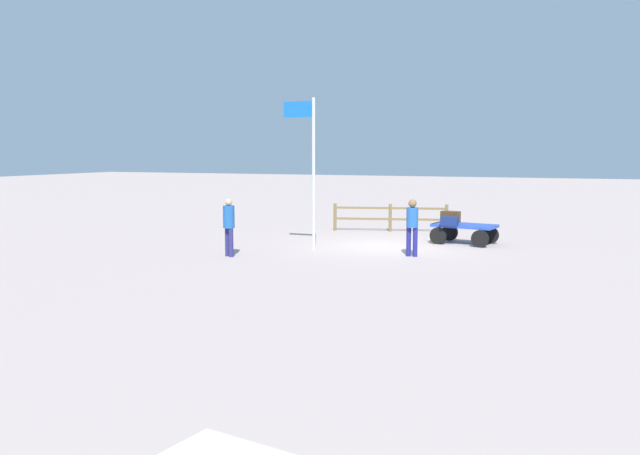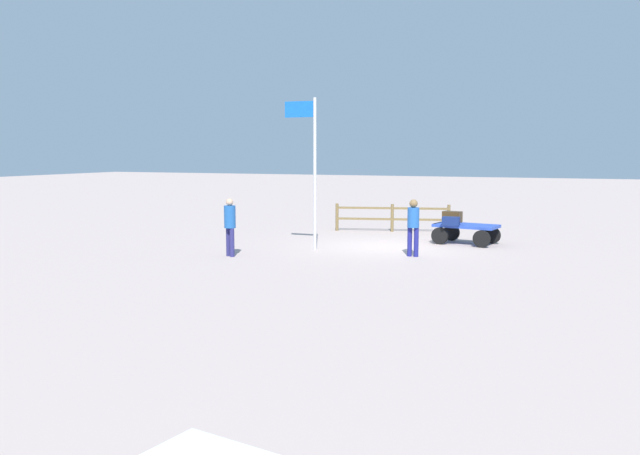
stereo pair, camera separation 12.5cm
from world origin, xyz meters
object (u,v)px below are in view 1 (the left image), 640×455
at_px(luggage_cart, 464,230).
at_px(suitcase_dark, 450,217).
at_px(flagpole, 310,159).
at_px(suitcase_maroon, 449,221).
at_px(worker_lead, 412,223).
at_px(worker_trailing, 229,223).

xyz_separation_m(luggage_cart, suitcase_dark, (0.55, -0.47, 0.38)).
bearing_deg(flagpole, suitcase_dark, -136.63).
height_order(suitcase_maroon, worker_lead, worker_lead).
bearing_deg(suitcase_dark, luggage_cart, 139.42).
height_order(suitcase_maroon, worker_trailing, worker_trailing).
height_order(luggage_cart, worker_lead, worker_lead).
height_order(suitcase_dark, worker_trailing, worker_trailing).
bearing_deg(flagpole, suitcase_maroon, -146.22).
bearing_deg(worker_trailing, suitcase_dark, -133.57).
height_order(suitcase_dark, suitcase_maroon, suitcase_dark).
xyz_separation_m(suitcase_dark, flagpole, (3.79, 3.58, 2.00)).
relative_size(suitcase_dark, worker_lead, 0.40).
bearing_deg(luggage_cart, worker_lead, 73.24).
distance_m(suitcase_dark, suitcase_maroon, 0.96).
bearing_deg(flagpole, worker_trailing, 52.21).
height_order(worker_lead, worker_trailing, worker_trailing).
xyz_separation_m(suitcase_maroon, worker_trailing, (5.63, 4.82, 0.20)).
height_order(suitcase_maroon, flagpole, flagpole).
xyz_separation_m(luggage_cart, worker_trailing, (6.04, 5.30, 0.53)).
bearing_deg(luggage_cart, suitcase_dark, -40.58).
relative_size(luggage_cart, suitcase_maroon, 3.86).
height_order(suitcase_dark, worker_lead, worker_lead).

